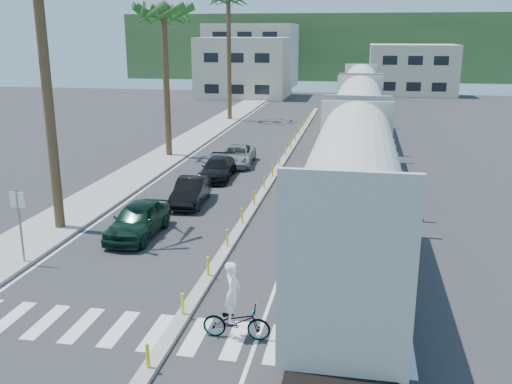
# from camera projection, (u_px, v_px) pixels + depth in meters

# --- Properties ---
(ground) EXTENTS (140.00, 140.00, 0.00)m
(ground) POSITION_uv_depth(u_px,v_px,m) (192.00, 304.00, 18.76)
(ground) COLOR #28282B
(ground) RESTS_ON ground
(sidewalk) EXTENTS (3.00, 90.00, 0.15)m
(sidewalk) POSITION_uv_depth(u_px,v_px,m) (180.00, 148.00, 43.90)
(sidewalk) COLOR gray
(sidewalk) RESTS_ON ground
(rails) EXTENTS (1.56, 100.00, 0.06)m
(rails) POSITION_uv_depth(u_px,v_px,m) (358.00, 147.00, 44.38)
(rails) COLOR black
(rails) RESTS_ON ground
(median) EXTENTS (0.45, 60.00, 0.85)m
(median) POSITION_uv_depth(u_px,v_px,m) (279.00, 166.00, 37.63)
(median) COLOR gray
(median) RESTS_ON ground
(crosswalk) EXTENTS (14.00, 2.20, 0.01)m
(crosswalk) POSITION_uv_depth(u_px,v_px,m) (173.00, 334.00, 16.86)
(crosswalk) COLOR silver
(crosswalk) RESTS_ON ground
(lane_markings) EXTENTS (9.42, 90.00, 0.01)m
(lane_markings) POSITION_uv_depth(u_px,v_px,m) (261.00, 151.00, 42.80)
(lane_markings) COLOR silver
(lane_markings) RESTS_ON ground
(freight_train) EXTENTS (3.00, 60.94, 5.85)m
(freight_train) POSITION_uv_depth(u_px,v_px,m) (358.00, 121.00, 38.25)
(freight_train) COLOR #B3B1A4
(freight_train) RESTS_ON ground
(street_sign) EXTENTS (0.60, 0.08, 3.00)m
(street_sign) POSITION_uv_depth(u_px,v_px,m) (19.00, 216.00, 21.40)
(street_sign) COLOR slate
(street_sign) RESTS_ON ground
(buildings) EXTENTS (38.00, 27.00, 10.00)m
(buildings) POSITION_uv_depth(u_px,v_px,m) (287.00, 62.00, 86.55)
(buildings) COLOR #BCB195
(buildings) RESTS_ON ground
(hillside) EXTENTS (80.00, 20.00, 12.00)m
(hillside) POSITION_uv_depth(u_px,v_px,m) (338.00, 46.00, 111.82)
(hillside) COLOR #385628
(hillside) RESTS_ON ground
(car_lead) EXTENTS (1.89, 4.49, 1.52)m
(car_lead) POSITION_uv_depth(u_px,v_px,m) (138.00, 220.00, 24.81)
(car_lead) COLOR black
(car_lead) RESTS_ON ground
(car_second) EXTENTS (2.04, 4.33, 1.36)m
(car_second) POSITION_uv_depth(u_px,v_px,m) (191.00, 191.00, 29.52)
(car_second) COLOR black
(car_second) RESTS_ON ground
(car_third) EXTENTS (2.25, 4.58, 1.27)m
(car_third) POSITION_uv_depth(u_px,v_px,m) (218.00, 169.00, 34.66)
(car_third) COLOR black
(car_third) RESTS_ON ground
(car_rear) EXTENTS (2.80, 4.96, 1.29)m
(car_rear) POSITION_uv_depth(u_px,v_px,m) (237.00, 155.00, 38.33)
(car_rear) COLOR #999C9E
(car_rear) RESTS_ON ground
(cyclist) EXTENTS (0.83, 2.02, 2.37)m
(cyclist) POSITION_uv_depth(u_px,v_px,m) (235.00, 314.00, 16.47)
(cyclist) COLOR #9EA0A5
(cyclist) RESTS_ON ground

